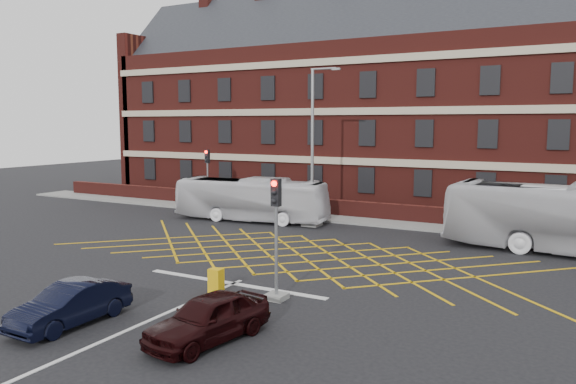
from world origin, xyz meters
The scene contains 15 objects.
ground centered at (0.00, 0.00, 0.00)m, with size 120.00×120.00×0.00m, color black.
victorian_building centered at (0.25, 22.00, 7.84)m, with size 51.00×12.17×20.40m.
boundary_wall centered at (0.00, 13.00, 0.55)m, with size 56.00×0.50×1.10m, color #501915.
far_pavement centered at (0.00, 12.00, 0.06)m, with size 60.00×3.00×0.12m, color slate.
box_junction_hatching centered at (0.00, 2.00, 0.01)m, with size 11.50×0.12×0.02m, color #CC990C.
stop_line centered at (0.00, -3.50, 0.01)m, with size 8.00×0.30×0.02m, color silver.
centre_line centered at (0.00, -10.00, 0.01)m, with size 0.15×14.00×0.02m, color silver.
bus_left centered at (-6.98, 8.72, 1.38)m, with size 2.32×9.92×2.76m, color silver.
car_navy centered at (-1.89, -9.57, 0.64)m, with size 1.36×3.89×1.28m, color black.
car_maroon centered at (2.62, -8.59, 0.68)m, with size 1.61×3.99×1.36m, color black.
traffic_light_near centered at (2.42, -4.38, 1.76)m, with size 0.70×0.70×4.27m.
traffic_light_far centered at (-12.47, 11.54, 1.76)m, with size 0.70×0.70×4.27m.
street_lamp centered at (-2.77, 9.05, 3.26)m, with size 2.25×1.00×9.37m.
direction_signs centered at (-13.44, 12.19, 1.38)m, with size 1.10×0.16×2.20m.
utility_cabinet centered at (0.19, -4.89, 0.47)m, with size 0.48×0.39×0.94m, color gold.
Camera 1 is at (12.00, -20.97, 6.17)m, focal length 35.00 mm.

